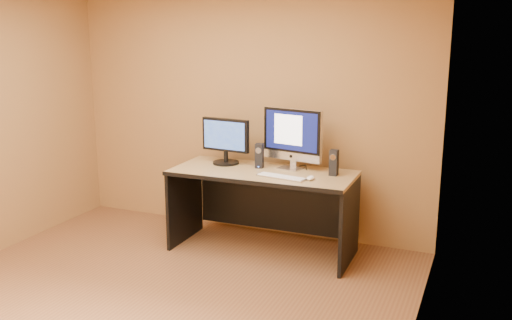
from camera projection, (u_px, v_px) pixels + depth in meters
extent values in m
plane|color=brown|center=(147.00, 306.00, 4.53)|extent=(4.00, 4.00, 0.00)
cube|color=#B6B5BA|center=(281.00, 177.00, 5.22)|extent=(0.49, 0.20, 0.02)
ellipsoid|color=white|center=(311.00, 178.00, 5.15)|extent=(0.07, 0.12, 0.04)
cylinder|color=black|center=(306.00, 167.00, 5.62)|extent=(0.10, 0.23, 0.01)
cylinder|color=black|center=(297.00, 167.00, 5.63)|extent=(0.10, 0.18, 0.01)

